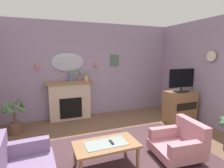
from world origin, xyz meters
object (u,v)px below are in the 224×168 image
object	(u,v)px
potted_plant_corner_palm	(14,116)
wall_clock	(211,56)
coffee_table	(106,147)
mantel_vase_left	(71,75)
wall_mirror	(68,62)
tv_remote	(111,142)
wall_sconce_left	(37,65)
framed_picture	(115,60)
fireplace	(70,101)
tv_flatscreen	(182,80)
mantel_vase_centre	(86,76)
armchair_in_corner	(180,142)
mantel_vase_right	(79,75)
tv_cabinet	(179,107)
wall_sconce_right	(96,64)

from	to	relation	value
potted_plant_corner_palm	wall_clock	bearing A→B (deg)	-15.41
coffee_table	mantel_vase_left	bearing A→B (deg)	93.61
wall_mirror	wall_clock	xyz separation A→B (m)	(3.41, -2.00, 0.19)
wall_mirror	tv_remote	xyz separation A→B (m)	(0.31, -2.78, -1.26)
mantel_vase_left	wall_sconce_left	bearing A→B (deg)	172.41
wall_clock	framed_picture	size ratio (longest dim) A/B	0.86
fireplace	tv_flatscreen	bearing A→B (deg)	-25.81
mantel_vase_centre	wall_mirror	xyz separation A→B (m)	(-0.50, 0.17, 0.40)
coffee_table	armchair_in_corner	bearing A→B (deg)	-8.98
mantel_vase_right	coffee_table	size ratio (longest dim) A/B	0.30
coffee_table	tv_flatscreen	distance (m)	3.07
fireplace	coffee_table	distance (m)	2.63
armchair_in_corner	potted_plant_corner_palm	bearing A→B (deg)	142.82
coffee_table	tv_flatscreen	size ratio (longest dim) A/B	1.31
tv_cabinet	wall_mirror	bearing A→B (deg)	152.29
mantel_vase_centre	potted_plant_corner_palm	xyz separation A→B (m)	(-1.93, -0.50, -0.86)
mantel_vase_centre	wall_sconce_left	size ratio (longest dim) A/B	2.29
tv_remote	tv_flatscreen	world-z (taller)	tv_flatscreen
wall_mirror	coffee_table	size ratio (longest dim) A/B	0.87
fireplace	wall_sconce_left	world-z (taller)	wall_sconce_left
tv_flatscreen	wall_sconce_left	bearing A→B (deg)	158.28
potted_plant_corner_palm	mantel_vase_right	bearing A→B (deg)	16.13
wall_clock	coffee_table	bearing A→B (deg)	-166.69
mantel_vase_right	wall_sconce_right	xyz separation A→B (m)	(0.55, 0.12, 0.32)
mantel_vase_centre	tv_cabinet	size ratio (longest dim) A/B	0.36
mantel_vase_centre	potted_plant_corner_palm	bearing A→B (deg)	-165.47
mantel_vase_right	framed_picture	world-z (taller)	framed_picture
coffee_table	tv_cabinet	size ratio (longest dim) A/B	1.22
mantel_vase_right	mantel_vase_centre	distance (m)	0.20
wall_mirror	wall_sconce_left	xyz separation A→B (m)	(-0.85, -0.05, -0.05)
tv_flatscreen	tv_remote	bearing A→B (deg)	-154.61
fireplace	tv_cabinet	distance (m)	3.22
fireplace	wall_sconce_left	xyz separation A→B (m)	(-0.85, 0.09, 1.09)
mantel_vase_centre	armchair_in_corner	size ratio (longest dim) A/B	0.36
wall_sconce_right	tv_remote	size ratio (longest dim) A/B	0.88
wall_sconce_left	wall_clock	xyz separation A→B (m)	(4.26, -1.95, 0.24)
wall_clock	armchair_in_corner	size ratio (longest dim) A/B	0.35
wall_mirror	wall_sconce_right	world-z (taller)	wall_mirror
mantel_vase_right	wall_sconce_left	distance (m)	1.20
mantel_vase_centre	framed_picture	xyz separation A→B (m)	(1.00, 0.18, 0.44)
armchair_in_corner	potted_plant_corner_palm	world-z (taller)	potted_plant_corner_palm
mantel_vase_left	framed_picture	bearing A→B (deg)	7.08
framed_picture	armchair_in_corner	distance (m)	3.32
framed_picture	armchair_in_corner	world-z (taller)	framed_picture
framed_picture	wall_sconce_left	bearing A→B (deg)	-178.54
mantel_vase_left	tv_remote	distance (m)	2.76
mantel_vase_centre	tv_cabinet	distance (m)	2.89
armchair_in_corner	tv_flatscreen	xyz separation A→B (m)	(1.28, 1.44, 0.94)
framed_picture	coffee_table	size ratio (longest dim) A/B	0.33
coffee_table	armchair_in_corner	size ratio (longest dim) A/B	1.23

